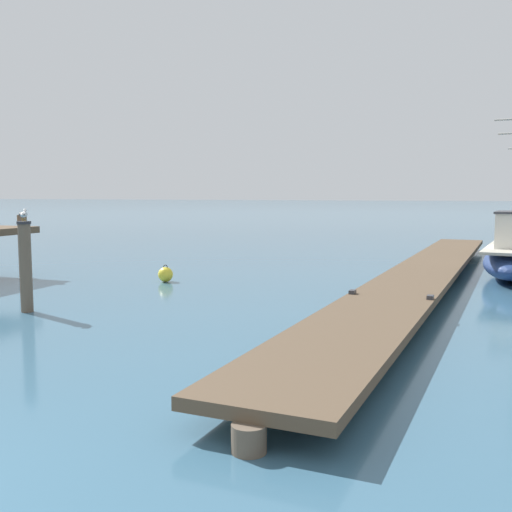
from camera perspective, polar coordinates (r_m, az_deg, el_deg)
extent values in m
cube|color=brown|center=(17.29, 15.72, -1.53)|extent=(3.59, 23.61, 0.16)
cylinder|color=brown|center=(6.23, -0.68, -17.00)|extent=(0.36, 0.36, 0.29)
cylinder|color=brown|center=(10.49, 10.14, -7.49)|extent=(0.36, 0.36, 0.29)
cylinder|color=brown|center=(15.02, 14.42, -3.49)|extent=(0.36, 0.36, 0.29)
cylinder|color=brown|center=(19.64, 16.68, -1.34)|extent=(0.36, 0.36, 0.29)
cylinder|color=brown|center=(24.29, 18.08, -0.01)|extent=(0.36, 0.36, 0.29)
cylinder|color=brown|center=(28.95, 19.02, 0.89)|extent=(0.36, 0.36, 0.29)
cube|color=#333338|center=(12.85, 9.19, -3.40)|extent=(0.13, 0.21, 0.08)
cube|color=#333338|center=(12.55, 16.29, -3.80)|extent=(0.13, 0.21, 0.08)
cylinder|color=brown|center=(19.50, -21.35, 0.86)|extent=(0.28, 0.28, 1.92)
cylinder|color=brown|center=(13.84, -21.13, -0.98)|extent=(0.26, 0.26, 1.98)
cylinder|color=#28282D|center=(13.76, -21.28, 2.99)|extent=(0.30, 0.30, 0.06)
cylinder|color=gold|center=(13.77, -21.39, 3.26)|extent=(0.01, 0.01, 0.07)
cylinder|color=gold|center=(13.75, -21.19, 3.26)|extent=(0.01, 0.01, 0.07)
ellipsoid|color=white|center=(13.76, -21.31, 3.69)|extent=(0.23, 0.30, 0.13)
ellipsoid|color=silver|center=(13.75, -21.56, 3.73)|extent=(0.13, 0.23, 0.09)
ellipsoid|color=#383838|center=(13.64, -21.66, 3.69)|extent=(0.05, 0.07, 0.04)
ellipsoid|color=silver|center=(13.72, -21.11, 3.74)|extent=(0.13, 0.23, 0.09)
ellipsoid|color=#383838|center=(13.62, -21.25, 3.70)|extent=(0.05, 0.07, 0.04)
cone|color=white|center=(13.61, -21.48, 3.67)|extent=(0.10, 0.10, 0.07)
sphere|color=white|center=(13.86, -21.20, 4.07)|extent=(0.08, 0.08, 0.08)
cone|color=gold|center=(13.91, -21.14, 4.05)|extent=(0.04, 0.05, 0.02)
sphere|color=yellow|center=(17.58, -8.63, -1.75)|extent=(0.44, 0.44, 0.44)
torus|color=black|center=(17.55, -8.64, -1.05)|extent=(0.14, 0.02, 0.14)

